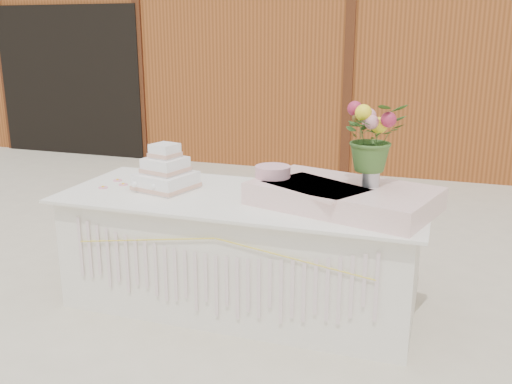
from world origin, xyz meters
The scene contains 9 objects.
ground centered at (0.00, 0.00, 0.00)m, with size 80.00×80.00×0.00m, color beige.
barn centered at (-0.01, 5.99, 1.68)m, with size 12.60×4.60×3.30m.
cake_table centered at (0.00, 0.00, 0.39)m, with size 2.40×1.00×0.77m.
wedding_cake centered at (-0.55, 0.00, 0.88)m, with size 0.43×0.43×0.32m.
pink_cake_stand centered at (0.20, 0.04, 0.89)m, with size 0.29×0.29×0.21m.
satin_runner centered at (0.67, -0.02, 0.84)m, with size 1.09×0.63×0.14m, color #FFD6CD.
flower_vase centered at (0.83, 0.01, 0.98)m, with size 0.11×0.11×0.15m, color silver.
bouquet centered at (0.83, 0.01, 1.26)m, with size 0.37×0.32×0.42m, color #3D6428.
loose_flowers centered at (-0.95, 0.01, 0.78)m, with size 0.13×0.31×0.02m, color pink, non-canonical shape.
Camera 1 is at (1.24, -3.37, 1.81)m, focal length 40.00 mm.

